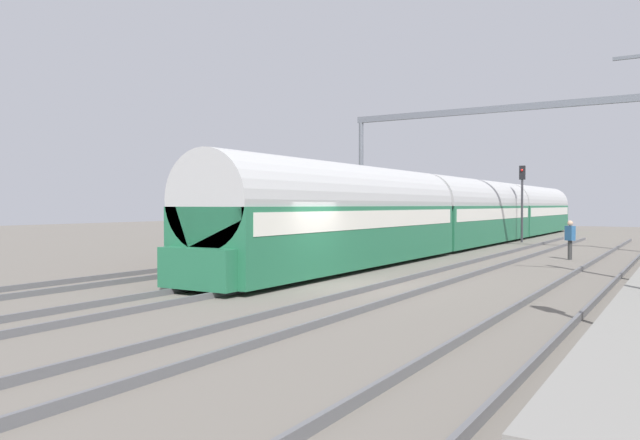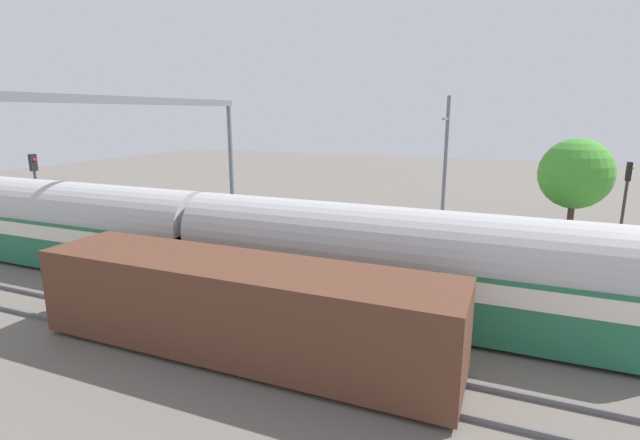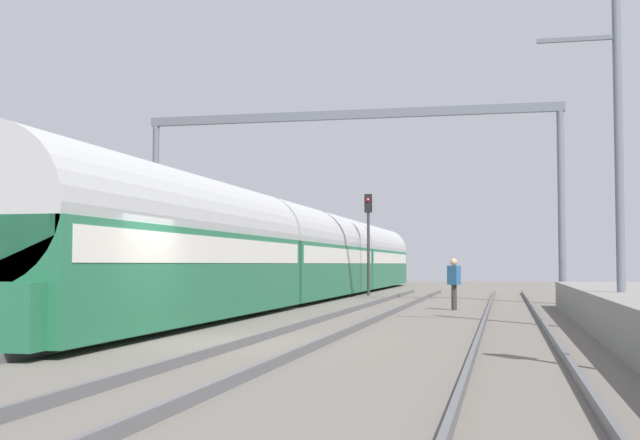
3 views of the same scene
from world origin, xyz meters
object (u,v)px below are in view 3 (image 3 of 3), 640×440
freight_car (86,266)px  person_crossing (454,279)px  passenger_train (312,254)px  catenary_gantry (348,157)px  railway_signal_far (368,230)px

freight_car → person_crossing: freight_car is taller
passenger_train → person_crossing: passenger_train is taller
freight_car → catenary_gantry: bearing=57.0°
freight_car → person_crossing: bearing=23.0°
person_crossing → catenary_gantry: size_ratio=0.10×
person_crossing → railway_signal_far: bearing=147.2°
freight_car → catenary_gantry: catenary_gantry is taller
passenger_train → railway_signal_far: railway_signal_far is taller
passenger_train → freight_car: 13.42m
catenary_gantry → railway_signal_far: bearing=91.9°
freight_car → person_crossing: 11.96m
catenary_gantry → freight_car: bearing=-123.0°
freight_car → catenary_gantry: 12.62m
freight_car → catenary_gantry: (6.43, 9.89, 4.48)m
railway_signal_far → catenary_gantry: 7.30m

